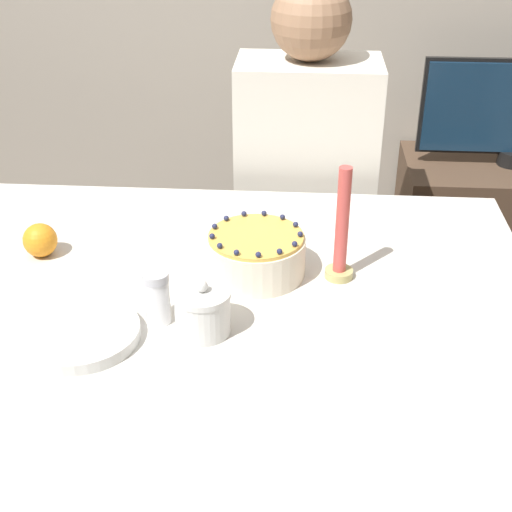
{
  "coord_description": "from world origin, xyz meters",
  "views": [
    {
      "loc": [
        0.18,
        -1.19,
        1.56
      ],
      "look_at": [
        0.08,
        0.12,
        0.8
      ],
      "focal_mm": 50.0,
      "sensor_mm": 36.0,
      "label": 1
    }
  ],
  "objects": [
    {
      "name": "plate_stack",
      "position": [
        -0.23,
        -0.14,
        0.77
      ],
      "size": [
        0.22,
        0.22,
        0.02
      ],
      "color": "silver",
      "rests_on": "dining_table"
    },
    {
      "name": "side_cabinet",
      "position": [
        0.89,
        1.15,
        0.3
      ],
      "size": [
        0.71,
        0.41,
        0.61
      ],
      "color": "#4C3828",
      "rests_on": "ground_plane"
    },
    {
      "name": "cake",
      "position": [
        0.08,
        0.12,
        0.81
      ],
      "size": [
        0.21,
        0.21,
        0.11
      ],
      "color": "#EFE5CC",
      "rests_on": "dining_table"
    },
    {
      "name": "orange_fruit_0",
      "position": [
        -0.4,
        0.17,
        0.8
      ],
      "size": [
        0.08,
        0.08,
        0.08
      ],
      "color": "orange",
      "rests_on": "dining_table"
    },
    {
      "name": "sugar_bowl",
      "position": [
        0.0,
        -0.1,
        0.8
      ],
      "size": [
        0.11,
        0.11,
        0.11
      ],
      "color": "silver",
      "rests_on": "dining_table"
    },
    {
      "name": "person_man_blue_shirt",
      "position": [
        0.19,
        0.74,
        0.56
      ],
      "size": [
        0.4,
        0.34,
        1.27
      ],
      "rotation": [
        0.0,
        0.0,
        3.14
      ],
      "color": "#595960",
      "rests_on": "ground_plane"
    },
    {
      "name": "sugar_shaker",
      "position": [
        -0.09,
        -0.07,
        0.81
      ],
      "size": [
        0.05,
        0.05,
        0.11
      ],
      "color": "white",
      "rests_on": "dining_table"
    },
    {
      "name": "candle",
      "position": [
        0.26,
        0.12,
        0.86
      ],
      "size": [
        0.06,
        0.06,
        0.25
      ],
      "color": "tan",
      "rests_on": "dining_table"
    },
    {
      "name": "dining_table",
      "position": [
        0.0,
        0.0,
        0.65
      ],
      "size": [
        1.37,
        1.09,
        0.76
      ],
      "color": "beige",
      "rests_on": "ground_plane"
    }
  ]
}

